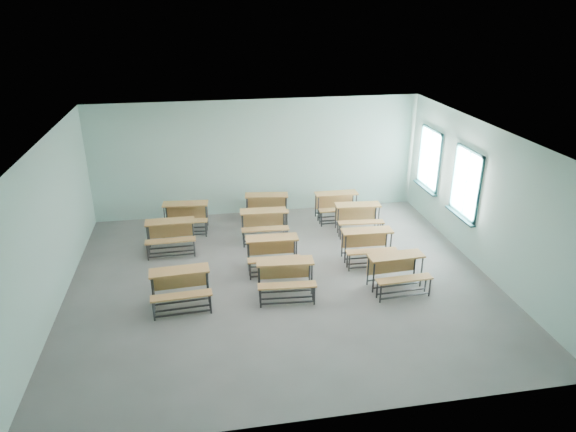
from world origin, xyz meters
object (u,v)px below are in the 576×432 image
at_px(desk_unit_r1c1, 272,249).
at_px(desk_unit_r2c0, 170,232).
at_px(desk_unit_r1c2, 368,241).
at_px(desk_unit_r0c1, 285,273).
at_px(desk_unit_r0c2, 397,268).
at_px(desk_unit_r0c0, 180,283).
at_px(desk_unit_r3c0, 186,213).
at_px(desk_unit_r3c1, 267,204).
at_px(desk_unit_r2c2, 358,214).
at_px(desk_unit_r2c1, 264,221).
at_px(desk_unit_r3c2, 337,202).

relative_size(desk_unit_r1c1, desk_unit_r2c0, 1.01).
bearing_deg(desk_unit_r1c2, desk_unit_r0c1, -149.44).
bearing_deg(desk_unit_r0c2, desk_unit_r1c2, 96.31).
distance_m(desk_unit_r0c0, desk_unit_r3c0, 3.61).
bearing_deg(desk_unit_r0c0, desk_unit_r1c2, 11.88).
xyz_separation_m(desk_unit_r0c2, desk_unit_r3c1, (-2.19, 4.01, 0.00)).
height_order(desk_unit_r1c1, desk_unit_r3c0, same).
xyz_separation_m(desk_unit_r0c0, desk_unit_r1c1, (2.00, 1.16, 0.00)).
bearing_deg(desk_unit_r0c1, desk_unit_r2c2, 53.08).
bearing_deg(desk_unit_r3c1, desk_unit_r2c1, -93.87).
bearing_deg(desk_unit_r3c1, desk_unit_r0c1, -84.66).
xyz_separation_m(desk_unit_r1c1, desk_unit_r3c1, (0.24, 2.71, 0.00)).
bearing_deg(desk_unit_r2c1, desk_unit_r0c2, -47.90).
relative_size(desk_unit_r0c2, desk_unit_r3c2, 1.03).
height_order(desk_unit_r2c0, desk_unit_r3c0, same).
bearing_deg(desk_unit_r3c1, desk_unit_r0c2, -53.90).
height_order(desk_unit_r0c0, desk_unit_r2c1, same).
distance_m(desk_unit_r0c0, desk_unit_r0c1, 2.10).
bearing_deg(desk_unit_r3c2, desk_unit_r3c1, 174.10).
xyz_separation_m(desk_unit_r0c2, desk_unit_r2c2, (0.05, 2.89, 0.00)).
xyz_separation_m(desk_unit_r2c0, desk_unit_r3c1, (2.51, 1.37, 0.00)).
distance_m(desk_unit_r0c0, desk_unit_r0c2, 4.44).
xyz_separation_m(desk_unit_r1c2, desk_unit_r3c0, (-4.15, 2.44, 0.00)).
bearing_deg(desk_unit_r2c2, desk_unit_r1c2, -94.57).
bearing_deg(desk_unit_r0c0, desk_unit_r3c2, 37.92).
xyz_separation_m(desk_unit_r0c0, desk_unit_r0c2, (4.43, -0.14, 0.00)).
height_order(desk_unit_r0c1, desk_unit_r1c2, same).
distance_m(desk_unit_r0c2, desk_unit_r3c2, 3.82).
height_order(desk_unit_r0c0, desk_unit_r3c2, same).
height_order(desk_unit_r0c2, desk_unit_r3c0, same).
distance_m(desk_unit_r2c0, desk_unit_r2c1, 2.31).
bearing_deg(desk_unit_r2c2, desk_unit_r0c0, -143.68).
relative_size(desk_unit_r0c0, desk_unit_r0c2, 1.01).
bearing_deg(desk_unit_r3c1, desk_unit_r1c2, -46.39).
relative_size(desk_unit_r2c0, desk_unit_r3c0, 0.96).
relative_size(desk_unit_r0c1, desk_unit_r1c1, 1.02).
relative_size(desk_unit_r0c0, desk_unit_r0c1, 0.99).
relative_size(desk_unit_r0c0, desk_unit_r1c2, 1.01).
bearing_deg(desk_unit_r0c2, desk_unit_r3c2, 91.09).
xyz_separation_m(desk_unit_r0c0, desk_unit_r2c2, (4.48, 2.75, 0.00)).
bearing_deg(desk_unit_r1c2, desk_unit_r3c1, 128.57).
bearing_deg(desk_unit_r0c2, desk_unit_r0c1, 172.99).
height_order(desk_unit_r1c2, desk_unit_r2c0, same).
bearing_deg(desk_unit_r0c1, desk_unit_r2c1, 95.91).
bearing_deg(desk_unit_r0c2, desk_unit_r1c1, 148.90).
bearing_deg(desk_unit_r0c1, desk_unit_r3c2, 64.73).
bearing_deg(desk_unit_r1c2, desk_unit_r2c2, 83.01).
height_order(desk_unit_r2c1, desk_unit_r3c1, same).
relative_size(desk_unit_r0c0, desk_unit_r3c1, 0.96).
height_order(desk_unit_r1c1, desk_unit_r1c2, same).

